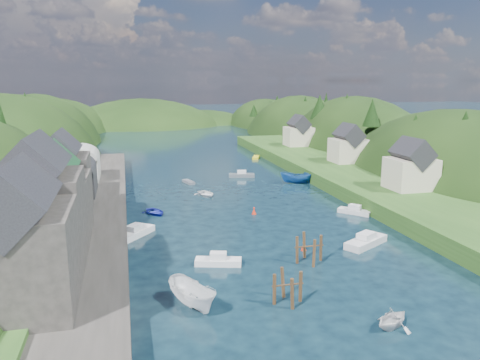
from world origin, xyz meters
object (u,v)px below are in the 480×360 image
object	(u,v)px
piling_cluster_near	(287,291)
channel_buoy_far	(254,211)
piling_cluster_far	(309,251)
channel_buoy_near	(304,247)

from	to	relation	value
piling_cluster_near	channel_buoy_far	xyz separation A→B (m)	(4.81, 28.35, -0.72)
piling_cluster_near	piling_cluster_far	size ratio (longest dim) A/B	0.97
piling_cluster_far	channel_buoy_near	xyz separation A→B (m)	(0.77, 3.47, -0.77)
piling_cluster_far	channel_buoy_near	world-z (taller)	piling_cluster_far
piling_cluster_far	channel_buoy_far	distance (m)	19.70
piling_cluster_near	channel_buoy_near	xyz separation A→B (m)	(6.37, 12.16, -0.72)
piling_cluster_far	channel_buoy_far	world-z (taller)	piling_cluster_far
piling_cluster_near	channel_buoy_far	size ratio (longest dim) A/B	3.22
piling_cluster_near	channel_buoy_far	world-z (taller)	piling_cluster_near
piling_cluster_near	piling_cluster_far	world-z (taller)	piling_cluster_far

